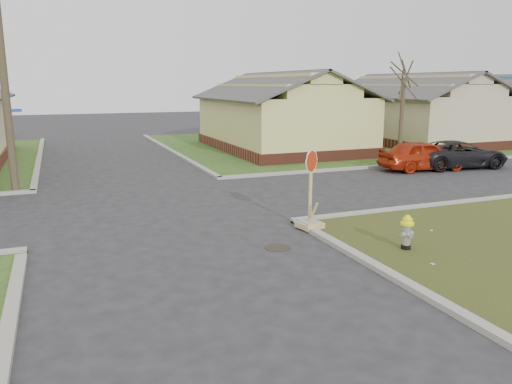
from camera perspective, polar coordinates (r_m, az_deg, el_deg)
name	(u,v)px	position (r m, az deg, el deg)	size (l,w,h in m)	color
ground	(185,253)	(12.09, -8.11, -6.88)	(120.00, 120.00, 0.00)	#252527
verge_far_right	(422,139)	(38.33, 18.44, 5.79)	(37.00, 19.00, 0.05)	#2A4E1C
curbs	(148,206)	(16.80, -12.19, -1.57)	(80.00, 40.00, 0.12)	gray
manhole	(278,248)	(12.31, 2.51, -6.38)	(0.64, 0.64, 0.01)	black
side_house_yellow	(280,113)	(30.42, 2.82, 8.96)	(7.60, 11.60, 4.70)	brown
side_house_tan	(415,110)	(35.74, 17.75, 8.90)	(7.60, 11.60, 4.70)	brown
utility_pole	(2,63)	(20.10, -27.02, 13.04)	(1.80, 0.28, 9.00)	#3B3022
tree_mid_right	(402,119)	(27.09, 16.29, 8.01)	(0.22, 0.22, 4.20)	#3B3022
fire_hydrant	(407,230)	(12.48, 16.86, -4.20)	(0.32, 0.32, 0.85)	black
stop_sign	(310,211)	(13.77, 6.19, -2.17)	(0.62, 0.61, 2.19)	tan
red_sedan	(423,155)	(24.38, 18.50, 3.99)	(1.64, 4.08, 1.39)	#AE250C
dark_pickup	(458,154)	(25.76, 22.13, 4.03)	(2.14, 4.65, 1.29)	black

